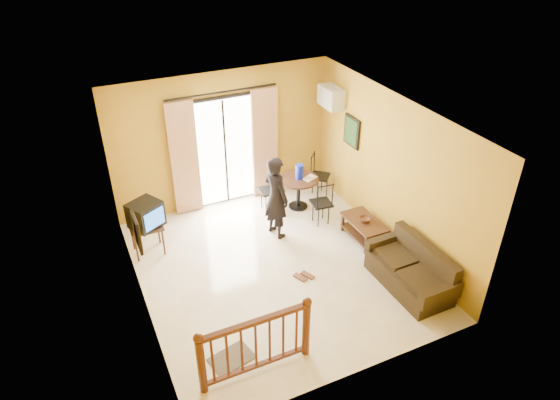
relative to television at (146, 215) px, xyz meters
name	(u,v)px	position (x,y,z in m)	size (l,w,h in m)	color
ground	(276,268)	(1.87, -1.39, -0.80)	(5.00, 5.00, 0.00)	beige
room_shell	(275,183)	(1.87, -1.39, 0.90)	(5.00, 5.00, 5.00)	white
balcony_door	(225,151)	(1.87, 1.05, 0.38)	(2.25, 0.14, 2.46)	black
tv_table	(146,229)	(-0.03, 0.00, -0.31)	(0.57, 0.47, 0.57)	black
television	(146,215)	(0.00, 0.00, 0.00)	(0.68, 0.66, 0.47)	black
picture_left	(137,232)	(-0.35, -1.59, 0.75)	(0.05, 0.42, 0.52)	black
dining_table	(299,184)	(3.12, 0.23, -0.27)	(0.81, 0.81, 0.68)	black
water_jug	(300,172)	(3.13, 0.22, 0.03)	(0.16, 0.16, 0.31)	#1424BE
serving_tray	(310,178)	(3.32, 0.13, -0.11)	(0.28, 0.18, 0.02)	silver
dining_chairs	(303,208)	(3.18, 0.14, -0.80)	(1.72, 1.47, 0.95)	black
air_conditioner	(331,97)	(3.96, 0.56, 1.35)	(0.31, 0.60, 0.40)	silver
botanical_print	(352,132)	(4.08, -0.09, 0.85)	(0.05, 0.50, 0.60)	black
coffee_table	(364,227)	(3.72, -1.31, -0.53)	(0.51, 0.93, 0.41)	black
bowl	(365,220)	(3.72, -1.31, -0.36)	(0.21, 0.21, 0.06)	#542F1C
sofa	(412,271)	(3.72, -2.74, -0.52)	(0.76, 1.61, 0.77)	black
standing_person	(276,197)	(2.30, -0.45, 0.01)	(0.59, 0.39, 1.63)	black
stair_balustrade	(256,342)	(0.72, -3.29, -0.24)	(1.63, 0.13, 1.04)	#471E0F
doormat	(232,358)	(0.47, -2.95, -0.79)	(0.60, 0.40, 0.02)	#544C43
sandals	(304,276)	(2.20, -1.82, -0.79)	(0.33, 0.27, 0.03)	#542F1C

